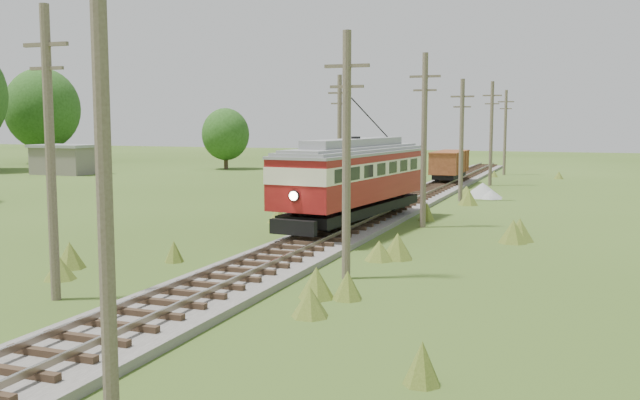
% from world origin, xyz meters
% --- Properties ---
extents(railbed_main, '(3.60, 96.00, 0.57)m').
position_xyz_m(railbed_main, '(0.00, 34.00, 0.19)').
color(railbed_main, '#605B54').
rests_on(railbed_main, ground).
extents(streetcar, '(4.50, 13.57, 6.15)m').
position_xyz_m(streetcar, '(-0.00, 29.43, 2.81)').
color(streetcar, black).
rests_on(streetcar, ground).
extents(gondola, '(2.35, 7.19, 2.39)m').
position_xyz_m(gondola, '(0.00, 56.37, 1.85)').
color(gondola, black).
rests_on(gondola, ground).
extents(gravel_pile, '(2.94, 3.12, 1.07)m').
position_xyz_m(gravel_pile, '(4.21, 47.02, 0.50)').
color(gravel_pile, gray).
rests_on(gravel_pile, ground).
extents(utility_pole_r_1, '(0.30, 0.30, 8.80)m').
position_xyz_m(utility_pole_r_1, '(3.10, 5.00, 4.40)').
color(utility_pole_r_1, brown).
rests_on(utility_pole_r_1, ground).
extents(utility_pole_r_2, '(1.60, 0.30, 8.60)m').
position_xyz_m(utility_pole_r_2, '(3.30, 18.00, 4.42)').
color(utility_pole_r_2, brown).
rests_on(utility_pole_r_2, ground).
extents(utility_pole_r_3, '(1.60, 0.30, 9.00)m').
position_xyz_m(utility_pole_r_3, '(3.20, 31.00, 4.63)').
color(utility_pole_r_3, brown).
rests_on(utility_pole_r_3, ground).
extents(utility_pole_r_4, '(1.60, 0.30, 8.40)m').
position_xyz_m(utility_pole_r_4, '(3.00, 44.00, 4.32)').
color(utility_pole_r_4, brown).
rests_on(utility_pole_r_4, ground).
extents(utility_pole_r_5, '(1.60, 0.30, 8.90)m').
position_xyz_m(utility_pole_r_5, '(3.40, 57.00, 4.58)').
color(utility_pole_r_5, brown).
rests_on(utility_pole_r_5, ground).
extents(utility_pole_r_6, '(1.60, 0.30, 8.70)m').
position_xyz_m(utility_pole_r_6, '(3.20, 70.00, 4.47)').
color(utility_pole_r_6, brown).
rests_on(utility_pole_r_6, ground).
extents(utility_pole_l_a, '(1.60, 0.30, 9.00)m').
position_xyz_m(utility_pole_l_a, '(-4.20, 12.00, 4.63)').
color(utility_pole_l_a, brown).
rests_on(utility_pole_l_a, ground).
extents(utility_pole_l_b, '(1.60, 0.30, 8.60)m').
position_xyz_m(utility_pole_l_b, '(-4.50, 40.00, 4.42)').
color(utility_pole_l_b, brown).
rests_on(utility_pole_l_b, ground).
extents(tree_left_5, '(9.66, 9.66, 12.44)m').
position_xyz_m(tree_left_5, '(-56.00, 70.00, 7.12)').
color(tree_left_5, '#38281C').
rests_on(tree_left_5, ground).
extents(tree_mid_a, '(5.46, 5.46, 7.03)m').
position_xyz_m(tree_mid_a, '(-28.00, 68.00, 4.02)').
color(tree_mid_a, '#38281C').
rests_on(tree_mid_a, ground).
extents(shed, '(6.40, 4.40, 3.10)m').
position_xyz_m(shed, '(-40.00, 55.00, 1.57)').
color(shed, slate).
rests_on(shed, ground).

